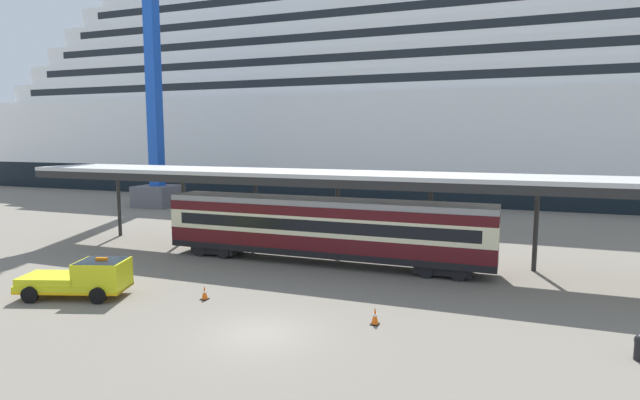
{
  "coord_description": "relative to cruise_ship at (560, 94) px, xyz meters",
  "views": [
    {
      "loc": [
        9.27,
        -17.63,
        7.92
      ],
      "look_at": [
        -0.47,
        8.23,
        4.5
      ],
      "focal_mm": 28.44,
      "sensor_mm": 36.0,
      "label": 1
    }
  ],
  "objects": [
    {
      "name": "service_truck",
      "position": [
        -25.2,
        -54.75,
        -12.55
      ],
      "size": [
        5.57,
        3.57,
        2.02
      ],
      "color": "yellow",
      "rests_on": "ground"
    },
    {
      "name": "cruise_ship",
      "position": [
        0.0,
        0.0,
        0.0
      ],
      "size": [
        175.94,
        28.6,
        38.84
      ],
      "color": "black",
      "rests_on": "ground"
    },
    {
      "name": "dockside_crane",
      "position": [
        -43.06,
        -25.75,
        5.09
      ],
      "size": [
        11.88,
        4.4,
        61.86
      ],
      "color": "#595960",
      "rests_on": "ground"
    },
    {
      "name": "traffic_cone_near",
      "position": [
        -10.69,
        -53.31,
        -13.16
      ],
      "size": [
        0.36,
        0.36,
        0.76
      ],
      "color": "black",
      "rests_on": "ground"
    },
    {
      "name": "platform_canopy",
      "position": [
        -16.41,
        -43.73,
        -8.05
      ],
      "size": [
        43.4,
        5.29,
        5.77
      ],
      "color": "#B8B8B8",
      "rests_on": "ground"
    },
    {
      "name": "ground_plane",
      "position": [
        -14.84,
        -55.92,
        -13.54
      ],
      "size": [
        400.0,
        400.0,
        0.0
      ],
      "primitive_type": "plane",
      "color": "slate"
    },
    {
      "name": "traffic_cone_mid",
      "position": [
        -19.38,
        -52.99,
        -13.2
      ],
      "size": [
        0.36,
        0.36,
        0.69
      ],
      "color": "black",
      "rests_on": "ground"
    },
    {
      "name": "train_carriage",
      "position": [
        -16.41,
        -44.17,
        -11.23
      ],
      "size": [
        20.84,
        2.81,
        4.11
      ],
      "color": "black",
      "rests_on": "ground"
    }
  ]
}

